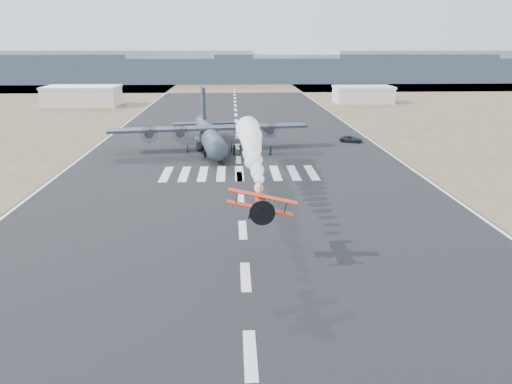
{
  "coord_description": "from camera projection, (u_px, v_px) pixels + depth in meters",
  "views": [
    {
      "loc": [
        -1.0,
        -29.68,
        20.59
      ],
      "look_at": [
        1.61,
        25.76,
        4.0
      ],
      "focal_mm": 35.0,
      "sensor_mm": 36.0,
      "label": 1
    }
  ],
  "objects": [
    {
      "name": "crew_d",
      "position": [
        202.0,
        148.0,
        97.33
      ],
      "size": [
        0.98,
        1.19,
        1.81
      ],
      "primitive_type": "imported",
      "rotation": [
        0.0,
        0.0,
        1.08
      ],
      "color": "black",
      "rests_on": "ground"
    },
    {
      "name": "support_vehicle",
      "position": [
        351.0,
        139.0,
        108.08
      ],
      "size": [
        5.31,
        4.14,
        1.34
      ],
      "primitive_type": "imported",
      "rotation": [
        0.0,
        0.0,
        1.11
      ],
      "color": "black",
      "rests_on": "ground"
    },
    {
      "name": "crew_h",
      "position": [
        234.0,
        150.0,
        95.63
      ],
      "size": [
        0.92,
        1.04,
        1.82
      ],
      "primitive_type": "imported",
      "rotation": [
        0.0,
        0.0,
        2.11
      ],
      "color": "black",
      "rests_on": "ground"
    },
    {
      "name": "crew_c",
      "position": [
        240.0,
        150.0,
        96.18
      ],
      "size": [
        0.74,
        1.23,
        1.78
      ],
      "primitive_type": "imported",
      "rotation": [
        0.0,
        0.0,
        4.9
      ],
      "color": "black",
      "rests_on": "ground"
    },
    {
      "name": "runway_markings",
      "position": [
        239.0,
        160.0,
        91.77
      ],
      "size": [
        60.0,
        260.0,
        0.01
      ],
      "primitive_type": null,
      "color": "silver",
      "rests_on": "ground"
    },
    {
      "name": "crew_b",
      "position": [
        248.0,
        146.0,
        99.34
      ],
      "size": [
        0.7,
        0.96,
        1.81
      ],
      "primitive_type": "imported",
      "rotation": [
        0.0,
        0.0,
        1.76
      ],
      "color": "black",
      "rests_on": "ground"
    },
    {
      "name": "ridge_seg_d",
      "position": [
        234.0,
        69.0,
        281.32
      ],
      "size": [
        150.0,
        50.0,
        13.0
      ],
      "primitive_type": "cube",
      "color": "gray",
      "rests_on": "ground"
    },
    {
      "name": "crew_f",
      "position": [
        205.0,
        155.0,
        92.0
      ],
      "size": [
        1.58,
        0.52,
        1.7
      ],
      "primitive_type": "imported",
      "rotation": [
        0.0,
        0.0,
        3.15
      ],
      "color": "black",
      "rests_on": "ground"
    },
    {
      "name": "crew_e",
      "position": [
        270.0,
        150.0,
        95.48
      ],
      "size": [
        0.89,
        1.06,
        1.86
      ],
      "primitive_type": "imported",
      "rotation": [
        0.0,
        0.0,
        1.13
      ],
      "color": "black",
      "rests_on": "ground"
    },
    {
      "name": "ridge_seg_f",
      "position": [
        460.0,
        65.0,
        286.61
      ],
      "size": [
        150.0,
        50.0,
        17.0
      ],
      "primitive_type": "cube",
      "color": "gray",
      "rests_on": "ground"
    },
    {
      "name": "transport_aircraft",
      "position": [
        209.0,
        134.0,
        101.36
      ],
      "size": [
        39.58,
        32.46,
        11.42
      ],
      "rotation": [
        0.0,
        0.0,
        0.14
      ],
      "color": "#232A34",
      "rests_on": "ground"
    },
    {
      "name": "crew_g",
      "position": [
        231.0,
        148.0,
        97.87
      ],
      "size": [
        0.71,
        0.79,
        1.79
      ],
      "primitive_type": "imported",
      "rotation": [
        0.0,
        0.0,
        4.4
      ],
      "color": "black",
      "rests_on": "ground"
    },
    {
      "name": "ridge_seg_e",
      "position": [
        348.0,
        67.0,
        283.97
      ],
      "size": [
        150.0,
        50.0,
        15.0
      ],
      "primitive_type": "cube",
      "color": "gray",
      "rests_on": "ground"
    },
    {
      "name": "smoke_trail",
      "position": [
        249.0,
        137.0,
        79.12
      ],
      "size": [
        4.18,
        41.09,
        4.18
      ],
      "rotation": [
        0.0,
        0.0,
        -0.0
      ],
      "color": "white"
    },
    {
      "name": "ridge_seg_c",
      "position": [
        117.0,
        66.0,
        277.81
      ],
      "size": [
        150.0,
        50.0,
        17.0
      ],
      "primitive_type": "cube",
      "color": "gray",
      "rests_on": "ground"
    },
    {
      "name": "scrub_far",
      "position": [
        234.0,
        85.0,
        254.47
      ],
      "size": [
        500.0,
        80.0,
        0.0
      ],
      "primitive_type": "cube",
      "color": "brown",
      "rests_on": "ground"
    },
    {
      "name": "hangar_left",
      "position": [
        83.0,
        96.0,
        169.8
      ],
      "size": [
        24.5,
        14.5,
        6.7
      ],
      "color": "beige",
      "rests_on": "ground"
    },
    {
      "name": "aerobatic_biplane",
      "position": [
        261.0,
        203.0,
        47.41
      ],
      "size": [
        6.52,
        5.92,
        3.22
      ],
      "rotation": [
        0.0,
        0.22,
        -0.0
      ],
      "color": "red"
    },
    {
      "name": "hangar_right",
      "position": [
        363.0,
        94.0,
        179.12
      ],
      "size": [
        20.5,
        12.5,
        5.9
      ],
      "color": "beige",
      "rests_on": "ground"
    },
    {
      "name": "ground",
      "position": [
        250.0,
        355.0,
        34.34
      ],
      "size": [
        500.0,
        500.0,
        0.0
      ],
      "primitive_type": "plane",
      "color": "black",
      "rests_on": "ground"
    },
    {
      "name": "crew_a",
      "position": [
        187.0,
        149.0,
        97.05
      ],
      "size": [
        0.61,
        0.69,
        1.59
      ],
      "primitive_type": "imported",
      "rotation": [
        0.0,
        0.0,
        4.45
      ],
      "color": "black",
      "rests_on": "ground"
    }
  ]
}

